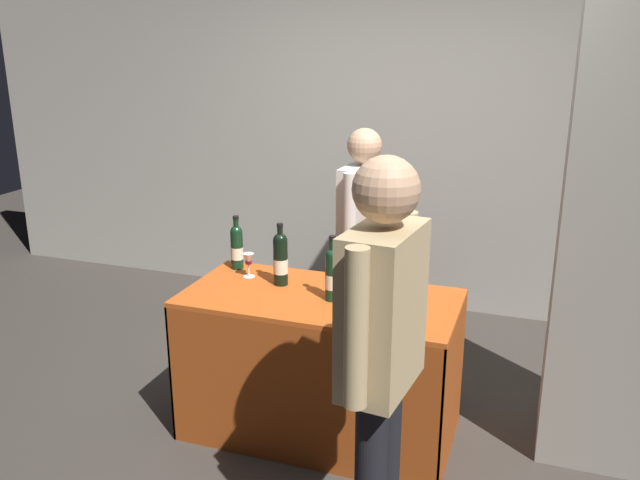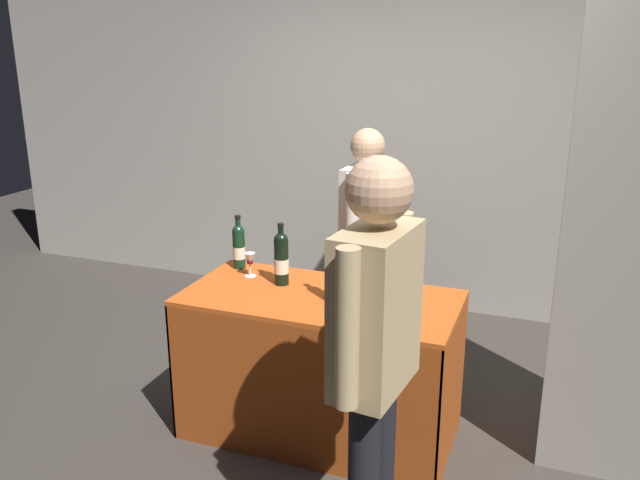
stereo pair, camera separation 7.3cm
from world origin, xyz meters
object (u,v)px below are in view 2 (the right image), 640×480
at_px(flower_vase, 381,298).
at_px(taster_foreground_right, 375,343).
at_px(featured_wine_bottle, 407,279).
at_px(wine_glass_near_vendor, 250,260).
at_px(display_bottle_0, 332,274).
at_px(concrete_pillar, 636,122).
at_px(tasting_table, 320,341).
at_px(vendor_presenter, 366,229).

height_order(flower_vase, taster_foreground_right, taster_foreground_right).
height_order(featured_wine_bottle, wine_glass_near_vendor, featured_wine_bottle).
relative_size(featured_wine_bottle, display_bottle_0, 0.90).
bearing_deg(wine_glass_near_vendor, flower_vase, -22.28).
bearing_deg(display_bottle_0, taster_foreground_right, -61.13).
distance_m(wine_glass_near_vendor, taster_foreground_right, 1.43).
relative_size(concrete_pillar, taster_foreground_right, 2.01).
height_order(tasting_table, flower_vase, flower_vase).
distance_m(tasting_table, wine_glass_near_vendor, 0.60).
relative_size(vendor_presenter, taster_foreground_right, 0.91).
bearing_deg(taster_foreground_right, vendor_presenter, 24.26).
bearing_deg(vendor_presenter, taster_foreground_right, 20.98).
relative_size(flower_vase, vendor_presenter, 0.26).
bearing_deg(flower_vase, featured_wine_bottle, 78.21).
distance_m(concrete_pillar, taster_foreground_right, 1.64).
bearing_deg(taster_foreground_right, featured_wine_bottle, 12.80).
distance_m(concrete_pillar, display_bottle_0, 1.57).
height_order(wine_glass_near_vendor, vendor_presenter, vendor_presenter).
bearing_deg(flower_vase, taster_foreground_right, -76.40).
bearing_deg(vendor_presenter, wine_glass_near_vendor, -29.33).
height_order(display_bottle_0, flower_vase, flower_vase).
bearing_deg(featured_wine_bottle, wine_glass_near_vendor, 175.30).
bearing_deg(featured_wine_bottle, concrete_pillar, 17.11).
xyz_separation_m(featured_wine_bottle, display_bottle_0, (-0.36, -0.09, 0.01)).
xyz_separation_m(display_bottle_0, flower_vase, (0.30, -0.18, -0.02)).
distance_m(concrete_pillar, vendor_presenter, 1.68).
relative_size(concrete_pillar, wine_glass_near_vendor, 24.99).
xyz_separation_m(wine_glass_near_vendor, taster_foreground_right, (1.01, -1.01, 0.13)).
distance_m(tasting_table, vendor_presenter, 0.93).
bearing_deg(flower_vase, concrete_pillar, 29.25).
bearing_deg(wine_glass_near_vendor, vendor_presenter, 57.49).
bearing_deg(display_bottle_0, featured_wine_bottle, 14.43).
distance_m(wine_glass_near_vendor, vendor_presenter, 0.84).
relative_size(flower_vase, taster_foreground_right, 0.23).
xyz_separation_m(wine_glass_near_vendor, flower_vase, (0.85, -0.35, 0.02)).
distance_m(tasting_table, taster_foreground_right, 1.14).
bearing_deg(taster_foreground_right, tasting_table, 38.13).
bearing_deg(concrete_pillar, display_bottle_0, -163.62).
bearing_deg(flower_vase, wine_glass_near_vendor, 157.72).
height_order(tasting_table, display_bottle_0, display_bottle_0).
bearing_deg(taster_foreground_right, flower_vase, 20.05).
distance_m(wine_glass_near_vendor, flower_vase, 0.91).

